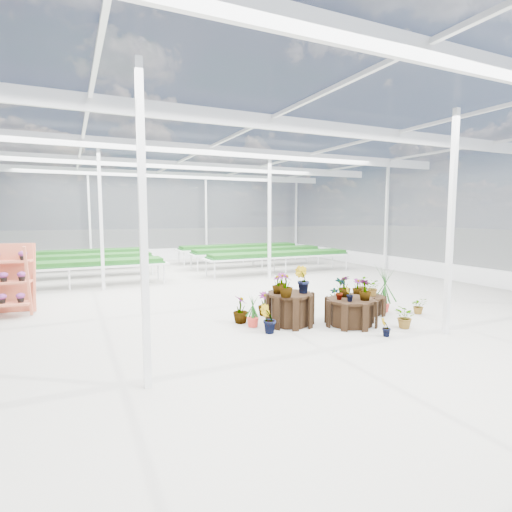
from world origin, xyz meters
name	(u,v)px	position (x,y,z in m)	size (l,w,h in m)	color
ground_plane	(237,307)	(0.00, 0.00, 0.00)	(24.00, 24.00, 0.00)	gray
greenhouse_shell	(236,222)	(0.00, 0.00, 2.25)	(18.00, 24.00, 4.50)	white
steel_frame	(236,222)	(0.00, 0.00, 2.25)	(18.00, 24.00, 4.50)	silver
nursery_benches	(173,262)	(0.00, 7.20, 0.42)	(16.00, 7.00, 0.84)	silver
plinth_tall	(290,309)	(0.44, -2.05, 0.36)	(1.04, 1.04, 0.71)	black
plinth_mid	(351,312)	(1.64, -2.65, 0.29)	(1.12, 1.12, 0.59)	black
plinth_low	(365,305)	(2.64, -1.95, 0.22)	(0.98, 0.98, 0.44)	black
nursery_plants	(332,297)	(1.55, -2.07, 0.54)	(4.74, 3.00, 1.33)	#144614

